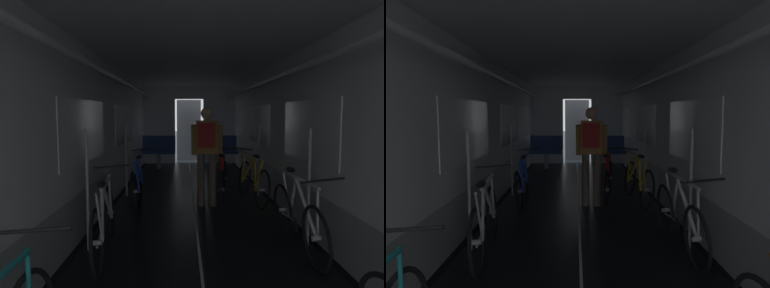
{
  "view_description": "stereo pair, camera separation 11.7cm",
  "coord_description": "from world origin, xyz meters",
  "views": [
    {
      "loc": [
        -0.17,
        -1.7,
        1.56
      ],
      "look_at": [
        0.0,
        5.37,
        0.94
      ],
      "focal_mm": 31.55,
      "sensor_mm": 36.0,
      "label": 1
    },
    {
      "loc": [
        -0.05,
        -1.7,
        1.56
      ],
      "look_at": [
        0.0,
        5.37,
        0.94
      ],
      "focal_mm": 31.55,
      "sensor_mm": 36.0,
      "label": 2
    }
  ],
  "objects": [
    {
      "name": "bench_seat_far_right",
      "position": [
        0.9,
        8.07,
        0.57
      ],
      "size": [
        0.98,
        0.51,
        0.95
      ],
      "color": "gray",
      "rests_on": "ground"
    },
    {
      "name": "bicycle_yellow",
      "position": [
        1.05,
        4.2,
        0.38
      ],
      "size": [
        0.5,
        1.69,
        0.95
      ],
      "color": "black",
      "rests_on": "ground"
    },
    {
      "name": "bicycle_white",
      "position": [
        1.13,
        2.04,
        0.38
      ],
      "size": [
        0.44,
        1.69,
        0.95
      ],
      "color": "black",
      "rests_on": "ground"
    },
    {
      "name": "bicycle_red_in_aisle",
      "position": [
        0.53,
        4.22,
        0.38
      ],
      "size": [
        0.44,
        1.68,
        0.94
      ],
      "color": "black",
      "rests_on": "ground"
    },
    {
      "name": "bicycle_silver",
      "position": [
        -1.05,
        1.96,
        0.38
      ],
      "size": [
        0.44,
        1.69,
        0.94
      ],
      "color": "black",
      "rests_on": "ground"
    },
    {
      "name": "bench_seat_far_left",
      "position": [
        -0.9,
        8.07,
        0.57
      ],
      "size": [
        0.98,
        0.51,
        0.95
      ],
      "color": "gray",
      "rests_on": "ground"
    },
    {
      "name": "person_cyclist_aisle",
      "position": [
        0.22,
        3.95,
        1.02
      ],
      "size": [
        0.54,
        0.4,
        1.69
      ],
      "color": "brown",
      "rests_on": "ground"
    },
    {
      "name": "bicycle_blue",
      "position": [
        -0.98,
        4.12,
        0.38
      ],
      "size": [
        0.44,
        1.69,
        0.95
      ],
      "color": "black",
      "rests_on": "ground"
    },
    {
      "name": "train_car_shell",
      "position": [
        -0.0,
        3.6,
        1.7
      ],
      "size": [
        3.14,
        12.34,
        2.57
      ],
      "color": "black",
      "rests_on": "ground"
    }
  ]
}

